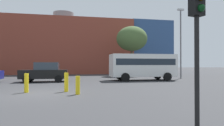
{
  "coord_description": "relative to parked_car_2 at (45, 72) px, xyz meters",
  "views": [
    {
      "loc": [
        2.03,
        -11.35,
        1.62
      ],
      "look_at": [
        5.82,
        8.29,
        1.81
      ],
      "focal_mm": 30.58,
      "sensor_mm": 36.0,
      "label": 1
    }
  ],
  "objects": [
    {
      "name": "bare_tree_1",
      "position": [
        11.27,
        8.68,
        4.64
      ],
      "size": [
        4.68,
        4.68,
        7.47
      ],
      "color": "brown",
      "rests_on": "ground_plane"
    },
    {
      "name": "white_bus",
      "position": [
        9.82,
        -0.04,
        0.7
      ],
      "size": [
        6.8,
        2.62,
        2.72
      ],
      "rotation": [
        0.0,
        0.0,
        3.14
      ],
      "color": "white",
      "rests_on": "ground_plane"
    },
    {
      "name": "ground_plane",
      "position": [
        0.81,
        -7.76,
        -0.92
      ],
      "size": [
        200.0,
        200.0,
        0.0
      ],
      "primitive_type": "plane",
      "color": "#38383A"
    },
    {
      "name": "street_lamp",
      "position": [
        15.16,
        1.55,
        3.76
      ],
      "size": [
        0.8,
        0.24,
        8.3
      ],
      "color": "#59595E",
      "rests_on": "ground_plane"
    },
    {
      "name": "bollard_yellow_0",
      "position": [
        2.98,
        -8.5,
        -0.42
      ],
      "size": [
        0.24,
        0.24,
        1.01
      ],
      "primitive_type": "cylinder",
      "color": "yellow",
      "rests_on": "ground_plane"
    },
    {
      "name": "traffic_light_near_right",
      "position": [
        5.93,
        -14.73,
        1.86
      ],
      "size": [
        0.4,
        0.39,
        3.78
      ],
      "rotation": [
        0.0,
        0.0,
        -1.35
      ],
      "color": "black",
      "rests_on": "ground_plane"
    },
    {
      "name": "bollard_yellow_1",
      "position": [
        0.04,
        -7.22,
        -0.37
      ],
      "size": [
        0.24,
        0.24,
        1.12
      ],
      "primitive_type": "cylinder",
      "color": "yellow",
      "rests_on": "ground_plane"
    },
    {
      "name": "building_backdrop",
      "position": [
        0.56,
        19.62,
        4.09
      ],
      "size": [
        41.44,
        12.1,
        11.87
      ],
      "color": "brown",
      "rests_on": "ground_plane"
    },
    {
      "name": "parked_car_2",
      "position": [
        0.0,
        0.0,
        0.0
      ],
      "size": [
        4.29,
        2.1,
        1.86
      ],
      "rotation": [
        0.0,
        0.0,
        3.14
      ],
      "color": "black",
      "rests_on": "ground_plane"
    },
    {
      "name": "bollard_yellow_2",
      "position": [
        2.31,
        -7.28,
        -0.35
      ],
      "size": [
        0.24,
        0.24,
        1.14
      ],
      "primitive_type": "cylinder",
      "color": "yellow",
      "rests_on": "ground_plane"
    }
  ]
}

